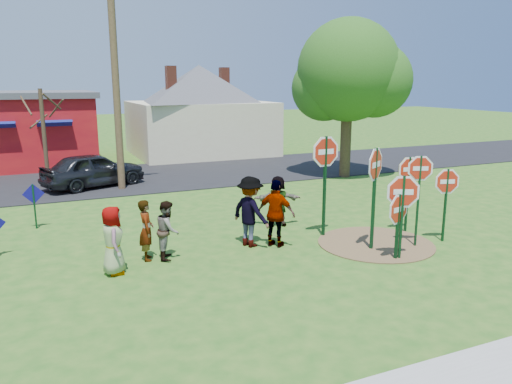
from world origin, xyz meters
The scene contains 23 objects.
ground centered at (0.00, 0.00, 0.00)m, with size 120.00×120.00×0.00m, color #235719.
road centered at (0.00, 11.50, 0.02)m, with size 120.00×7.50×0.04m, color black.
dirt_patch centered at (4.50, -1.00, 0.01)m, with size 3.20×3.20×0.03m, color brown.
red_building centered at (-5.50, 17.99, 1.97)m, with size 9.40×7.69×3.90m.
cream_house centered at (5.50, 18.00, 2.92)m, with size 9.40×9.40×6.50m.
stop_sign_a centered at (4.31, -2.21, 1.57)m, with size 1.03×0.48×2.31m.
stop_sign_b centered at (3.55, 0.23, 2.23)m, with size 1.19×0.11×3.09m.
stop_sign_c centered at (5.36, -1.61, 1.86)m, with size 0.86×0.38×2.64m.
stop_sign_d centered at (6.02, -0.42, 1.73)m, with size 0.99×0.07×2.41m.
stop_sign_e centered at (4.20, -2.21, 1.21)m, with size 1.02×0.33×1.85m.
stop_sign_f centered at (6.40, -1.55, 1.57)m, with size 0.92×0.29×2.20m.
stop_sign_g centered at (4.11, -1.32, 2.03)m, with size 1.03×0.64×2.92m.
blue_diamond_d centered at (-4.13, 4.48, 0.88)m, with size 0.63×0.06×1.41m.
person_a centered at (-2.48, -0.29, 0.82)m, with size 0.80×0.52×1.63m, color #3A5187.
person_b centered at (-1.57, 0.34, 0.78)m, with size 0.57×0.37×1.56m, color #236F55.
person_c centered at (-1.05, 0.24, 0.75)m, with size 0.73×0.57×1.50m, color #9C6147.
person_d centered at (1.25, 0.28, 0.97)m, with size 1.25×0.72×1.94m, color #2D2C31.
person_e centered at (1.86, -0.05, 0.93)m, with size 1.09×0.45×1.85m, color #4A2C57.
person_f centered at (2.80, 1.73, 0.80)m, with size 1.48×0.47×1.60m, color #1A4E25.
suv centered at (-1.78, 10.10, 0.77)m, with size 1.72×4.27×1.45m, color #2D2E32.
utility_pole centered at (-0.77, 9.22, 4.94)m, with size 2.28×0.52×9.39m.
leafy_tree centered at (9.50, 7.85, 4.67)m, with size 5.10×4.66×7.25m.
bare_tree_east centered at (-3.55, 12.33, 2.67)m, with size 1.80×1.80×4.13m.
Camera 1 is at (-3.93, -11.76, 4.43)m, focal length 35.00 mm.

